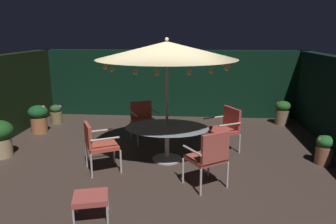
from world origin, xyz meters
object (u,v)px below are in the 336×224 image
(patio_dining_table, at_px, (167,133))
(patio_chair_northeast, at_px, (209,155))
(patio_chair_east, at_px, (225,126))
(potted_plant_back_left, at_px, (325,149))
(patio_chair_southeast, at_px, (143,118))
(potted_plant_left_far, at_px, (283,112))
(ottoman_footrest, at_px, (91,199))
(patio_umbrella, at_px, (167,50))
(potted_plant_right_far, at_px, (56,114))
(patio_chair_north, at_px, (98,143))
(potted_plant_front_corner, at_px, (38,117))

(patio_dining_table, distance_m, patio_chair_northeast, 1.42)
(patio_chair_east, bearing_deg, potted_plant_back_left, -18.65)
(patio_chair_southeast, xyz_separation_m, potted_plant_left_far, (3.76, 1.65, -0.19))
(ottoman_footrest, distance_m, potted_plant_left_far, 6.49)
(patio_umbrella, xyz_separation_m, patio_chair_northeast, (0.81, -1.17, -1.65))
(patio_dining_table, xyz_separation_m, patio_umbrella, (-0.00, 0.00, 1.66))
(potted_plant_back_left, height_order, potted_plant_left_far, potted_plant_left_far)
(patio_dining_table, relative_size, patio_chair_northeast, 1.69)
(patio_chair_southeast, bearing_deg, patio_chair_northeast, -58.37)
(ottoman_footrest, bearing_deg, potted_plant_back_left, 29.35)
(patio_chair_northeast, relative_size, potted_plant_left_far, 1.50)
(patio_chair_northeast, distance_m, potted_plant_right_far, 5.60)
(patio_chair_north, height_order, potted_plant_front_corner, patio_chair_north)
(patio_chair_northeast, relative_size, patio_chair_east, 1.07)
(patio_umbrella, bearing_deg, patio_chair_southeast, 118.66)
(potted_plant_right_far, bearing_deg, patio_dining_table, -35.81)
(patio_umbrella, relative_size, potted_plant_right_far, 5.04)
(patio_umbrella, distance_m, potted_plant_back_left, 3.71)
(patio_dining_table, xyz_separation_m, patio_chair_northeast, (0.81, -1.17, 0.01))
(potted_plant_back_left, bearing_deg, patio_umbrella, -179.21)
(patio_chair_north, xyz_separation_m, patio_chair_northeast, (2.06, -0.52, 0.03))
(ottoman_footrest, bearing_deg, patio_umbrella, 68.30)
(patio_chair_southeast, height_order, potted_plant_right_far, patio_chair_southeast)
(ottoman_footrest, bearing_deg, patio_chair_southeast, 86.51)
(patio_umbrella, relative_size, potted_plant_back_left, 4.64)
(patio_chair_north, bearing_deg, patio_chair_southeast, 73.10)
(patio_dining_table, relative_size, patio_chair_southeast, 1.85)
(patio_chair_southeast, xyz_separation_m, potted_plant_back_left, (3.84, -1.20, -0.24))
(patio_umbrella, xyz_separation_m, potted_plant_front_corner, (-3.51, 1.58, -1.83))
(potted_plant_back_left, relative_size, potted_plant_right_far, 1.09)
(potted_plant_back_left, bearing_deg, patio_dining_table, -179.21)
(patio_dining_table, distance_m, patio_umbrella, 1.66)
(patio_umbrella, distance_m, patio_chair_north, 2.19)
(patio_chair_northeast, bearing_deg, patio_umbrella, 124.59)
(patio_chair_northeast, distance_m, patio_chair_east, 1.91)
(patio_umbrella, distance_m, patio_chair_southeast, 2.20)
(patio_chair_southeast, height_order, potted_plant_left_far, patio_chair_southeast)
(patio_chair_north, bearing_deg, ottoman_footrest, -77.10)
(patio_chair_northeast, bearing_deg, potted_plant_left_far, 60.74)
(patio_chair_southeast, relative_size, potted_plant_front_corner, 1.27)
(patio_chair_northeast, bearing_deg, patio_chair_north, 165.90)
(patio_chair_northeast, xyz_separation_m, potted_plant_front_corner, (-4.32, 2.75, -0.19))
(potted_plant_right_far, height_order, potted_plant_front_corner, potted_plant_front_corner)
(patio_umbrella, xyz_separation_m, potted_plant_right_far, (-3.44, 2.48, -1.96))
(patio_dining_table, relative_size, potted_plant_back_left, 2.90)
(patio_umbrella, xyz_separation_m, potted_plant_left_far, (3.08, 2.89, -1.88))
(patio_dining_table, distance_m, potted_plant_right_far, 4.25)
(potted_plant_front_corner, height_order, potted_plant_left_far, potted_plant_front_corner)
(potted_plant_front_corner, bearing_deg, potted_plant_left_far, 11.25)
(patio_umbrella, relative_size, patio_chair_southeast, 2.96)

